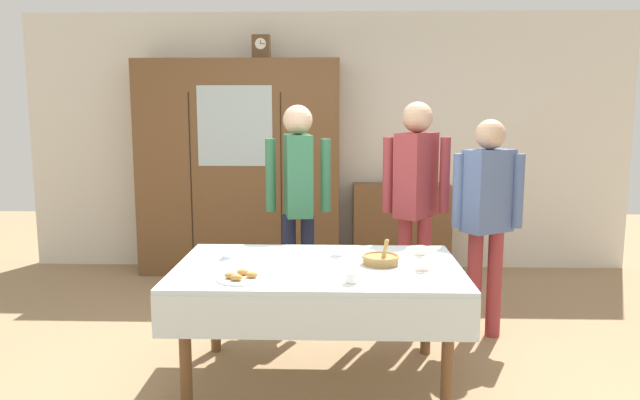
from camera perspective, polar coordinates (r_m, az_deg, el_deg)
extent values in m
plane|color=#997A56|center=(4.27, -0.08, -15.13)|extent=(12.00, 12.00, 0.00)
cube|color=silver|center=(6.57, 0.65, 5.41)|extent=(6.40, 0.10, 2.70)
cylinder|color=brown|center=(3.66, -12.47, -13.43)|extent=(0.07, 0.07, 0.72)
cylinder|color=brown|center=(3.61, 11.83, -13.74)|extent=(0.07, 0.07, 0.72)
cylinder|color=brown|center=(4.43, -9.78, -9.39)|extent=(0.07, 0.07, 0.72)
cylinder|color=brown|center=(4.39, 9.90, -9.58)|extent=(0.07, 0.07, 0.72)
cube|color=silver|center=(3.84, -0.18, -6.30)|extent=(1.77, 1.12, 0.03)
cube|color=silver|center=(3.34, -0.51, -11.03)|extent=(1.77, 0.01, 0.24)
cube|color=brown|center=(6.37, -7.53, 2.97)|extent=(2.06, 0.45, 2.20)
cube|color=silver|center=(6.12, -7.96, 6.86)|extent=(0.74, 0.01, 0.79)
cube|color=black|center=(6.25, -11.95, 1.74)|extent=(0.01, 0.01, 1.76)
cube|color=black|center=(6.10, -3.64, 1.74)|extent=(0.01, 0.01, 1.76)
cube|color=brown|center=(6.34, -5.51, 14.02)|extent=(0.18, 0.10, 0.24)
cylinder|color=white|center=(6.29, -5.58, 14.33)|extent=(0.11, 0.01, 0.11)
cube|color=black|center=(6.28, -5.59, 14.47)|extent=(0.00, 0.00, 0.04)
cube|color=black|center=(6.28, -5.40, 14.34)|extent=(0.05, 0.00, 0.00)
cube|color=brown|center=(6.47, 7.57, -2.63)|extent=(1.01, 0.35, 0.93)
cube|color=#664C7A|center=(6.39, 7.66, 1.62)|extent=(0.11, 0.18, 0.04)
cube|color=#B29333|center=(6.39, 7.66, 1.90)|extent=(0.14, 0.22, 0.03)
cube|color=#B29333|center=(6.38, 7.67, 2.15)|extent=(0.16, 0.20, 0.03)
cube|color=#99332D|center=(6.38, 7.67, 2.45)|extent=(0.16, 0.18, 0.04)
cylinder|color=white|center=(4.03, -8.60, -5.40)|extent=(0.13, 0.13, 0.01)
cylinder|color=white|center=(4.02, -8.61, -4.97)|extent=(0.08, 0.08, 0.05)
torus|color=white|center=(4.01, -8.07, -4.94)|extent=(0.04, 0.01, 0.04)
cylinder|color=#47230F|center=(4.01, -8.62, -4.67)|extent=(0.06, 0.06, 0.01)
cylinder|color=white|center=(4.04, 1.69, -5.25)|extent=(0.13, 0.13, 0.01)
cylinder|color=white|center=(4.03, 1.69, -4.82)|extent=(0.08, 0.08, 0.05)
torus|color=white|center=(4.03, 2.23, -4.78)|extent=(0.04, 0.01, 0.04)
cylinder|color=#47230F|center=(4.03, 1.69, -4.52)|extent=(0.06, 0.06, 0.01)
cylinder|color=white|center=(4.12, 9.35, -5.09)|extent=(0.13, 0.13, 0.01)
cylinder|color=white|center=(4.11, 9.36, -4.66)|extent=(0.08, 0.08, 0.05)
torus|color=white|center=(4.12, 9.88, -4.62)|extent=(0.04, 0.01, 0.04)
cylinder|color=#47230F|center=(4.11, 9.36, -4.37)|extent=(0.06, 0.06, 0.01)
cylinder|color=white|center=(3.44, 2.95, -7.77)|extent=(0.13, 0.13, 0.01)
cylinder|color=white|center=(3.43, 2.95, -7.26)|extent=(0.08, 0.08, 0.05)
torus|color=white|center=(3.43, 3.59, -7.22)|extent=(0.04, 0.01, 0.04)
cylinder|color=#47230F|center=(3.42, 2.95, -6.92)|extent=(0.06, 0.06, 0.01)
cylinder|color=white|center=(3.74, 9.56, -6.52)|extent=(0.13, 0.13, 0.01)
cylinder|color=white|center=(3.73, 9.57, -6.05)|extent=(0.08, 0.08, 0.05)
torus|color=white|center=(3.74, 10.15, -6.01)|extent=(0.04, 0.01, 0.04)
cylinder|color=#47230F|center=(3.73, 9.58, -5.73)|extent=(0.06, 0.06, 0.01)
cylinder|color=#9E7542|center=(3.86, 5.68, -5.65)|extent=(0.22, 0.22, 0.05)
torus|color=#9E7542|center=(3.85, 5.68, -5.29)|extent=(0.24, 0.24, 0.02)
cylinder|color=tan|center=(3.83, 6.10, -4.62)|extent=(0.03, 0.03, 0.12)
cylinder|color=tan|center=(3.84, 6.14, -4.57)|extent=(0.04, 0.02, 0.12)
cylinder|color=tan|center=(3.85, 6.07, -4.52)|extent=(0.04, 0.02, 0.12)
cylinder|color=white|center=(3.54, -7.37, -7.31)|extent=(0.28, 0.28, 0.01)
ellipsoid|color=#BC7F3D|center=(3.53, -6.40, -6.95)|extent=(0.07, 0.05, 0.04)
ellipsoid|color=#BC7F3D|center=(3.59, -7.23, -6.68)|extent=(0.07, 0.05, 0.04)
ellipsoid|color=#BC7F3D|center=(3.53, -8.35, -6.97)|extent=(0.07, 0.05, 0.04)
ellipsoid|color=#BC7F3D|center=(3.48, -7.79, -7.18)|extent=(0.07, 0.05, 0.04)
cube|color=silver|center=(4.16, 5.74, -4.92)|extent=(0.10, 0.01, 0.00)
ellipsoid|color=silver|center=(4.16, 6.50, -4.89)|extent=(0.03, 0.02, 0.01)
cube|color=silver|center=(3.78, 1.89, -6.26)|extent=(0.10, 0.01, 0.00)
ellipsoid|color=silver|center=(3.78, 2.73, -6.24)|extent=(0.03, 0.02, 0.01)
cube|color=silver|center=(4.30, -8.48, -4.50)|extent=(0.10, 0.01, 0.00)
ellipsoid|color=silver|center=(4.29, -7.76, -4.49)|extent=(0.03, 0.02, 0.01)
cylinder|color=#191E38|center=(5.01, -2.88, -6.28)|extent=(0.11, 0.11, 0.86)
cylinder|color=#191E38|center=(5.00, -1.16, -6.30)|extent=(0.11, 0.11, 0.86)
cube|color=#33704C|center=(4.87, -2.07, 2.31)|extent=(0.26, 0.39, 0.65)
sphere|color=#DBB293|center=(4.84, -2.10, 7.50)|extent=(0.23, 0.23, 0.23)
cylinder|color=#33704C|center=(4.89, -4.64, 2.32)|extent=(0.08, 0.08, 0.58)
cylinder|color=#33704C|center=(4.86, 0.52, 2.31)|extent=(0.08, 0.08, 0.58)
cylinder|color=#933338|center=(4.93, 7.88, -6.55)|extent=(0.11, 0.11, 0.87)
cylinder|color=#933338|center=(4.95, 9.62, -6.53)|extent=(0.11, 0.11, 0.87)
cube|color=#933338|center=(4.79, 8.96, 2.31)|extent=(0.37, 0.41, 0.65)
sphere|color=tan|center=(4.77, 9.09, 7.64)|extent=(0.24, 0.24, 0.24)
cylinder|color=#933338|center=(4.77, 6.34, 2.33)|extent=(0.08, 0.08, 0.59)
cylinder|color=#933338|center=(4.83, 11.56, 2.28)|extent=(0.08, 0.08, 0.59)
cylinder|color=#933338|center=(4.78, 14.20, -7.61)|extent=(0.11, 0.11, 0.81)
cylinder|color=#933338|center=(4.81, 15.96, -7.57)|extent=(0.11, 0.11, 0.81)
cube|color=slate|center=(4.65, 15.42, 0.83)|extent=(0.41, 0.36, 0.61)
sphere|color=tan|center=(4.62, 15.63, 5.91)|extent=(0.22, 0.22, 0.22)
cylinder|color=slate|center=(4.60, 12.76, 0.85)|extent=(0.08, 0.08, 0.55)
cylinder|color=slate|center=(4.71, 18.02, 0.80)|extent=(0.08, 0.08, 0.55)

